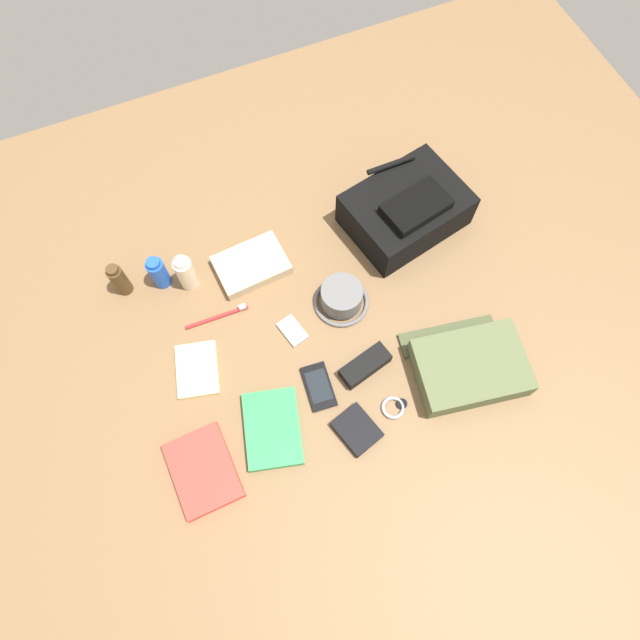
% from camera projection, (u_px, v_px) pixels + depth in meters
% --- Properties ---
extents(ground_plane, '(2.64, 2.02, 0.02)m').
position_uv_depth(ground_plane, '(320.00, 327.00, 1.57)').
color(ground_plane, brown).
rests_on(ground_plane, ground).
extents(backpack, '(0.37, 0.31, 0.15)m').
position_uv_depth(backpack, '(406.00, 210.00, 1.64)').
color(backpack, black).
rests_on(backpack, ground_plane).
extents(toiletry_pouch, '(0.32, 0.29, 0.07)m').
position_uv_depth(toiletry_pouch, '(469.00, 366.00, 1.48)').
color(toiletry_pouch, '#56603D').
rests_on(toiletry_pouch, ground_plane).
extents(bucket_hat, '(0.16, 0.16, 0.07)m').
position_uv_depth(bucket_hat, '(341.00, 298.00, 1.56)').
color(bucket_hat, slate).
rests_on(bucket_hat, ground_plane).
extents(cologne_bottle, '(0.04, 0.04, 0.12)m').
position_uv_depth(cologne_bottle, '(119.00, 280.00, 1.55)').
color(cologne_bottle, '#473319').
rests_on(cologne_bottle, ground_plane).
extents(deodorant_spray, '(0.05, 0.05, 0.12)m').
position_uv_depth(deodorant_spray, '(158.00, 272.00, 1.57)').
color(deodorant_spray, blue).
rests_on(deodorant_spray, ground_plane).
extents(lotion_bottle, '(0.05, 0.05, 0.13)m').
position_uv_depth(lotion_bottle, '(186.00, 273.00, 1.56)').
color(lotion_bottle, beige).
rests_on(lotion_bottle, ground_plane).
extents(paperback_novel, '(0.15, 0.20, 0.03)m').
position_uv_depth(paperback_novel, '(203.00, 471.00, 1.40)').
color(paperback_novel, red).
rests_on(paperback_novel, ground_plane).
extents(travel_guidebook, '(0.19, 0.23, 0.03)m').
position_uv_depth(travel_guidebook, '(273.00, 429.00, 1.44)').
color(travel_guidebook, '#2D934C').
rests_on(travel_guidebook, ground_plane).
extents(cell_phone, '(0.08, 0.13, 0.01)m').
position_uv_depth(cell_phone, '(319.00, 387.00, 1.49)').
color(cell_phone, black).
rests_on(cell_phone, ground_plane).
extents(media_player, '(0.07, 0.09, 0.01)m').
position_uv_depth(media_player, '(292.00, 331.00, 1.55)').
color(media_player, '#B7B7BC').
rests_on(media_player, ground_plane).
extents(wristwatch, '(0.07, 0.06, 0.01)m').
position_uv_depth(wristwatch, '(394.00, 407.00, 1.47)').
color(wristwatch, '#99999E').
rests_on(wristwatch, ground_plane).
extents(toothbrush, '(0.18, 0.02, 0.02)m').
position_uv_depth(toothbrush, '(220.00, 316.00, 1.57)').
color(toothbrush, red).
rests_on(toothbrush, ground_plane).
extents(wallet, '(0.12, 0.13, 0.02)m').
position_uv_depth(wallet, '(357.00, 430.00, 1.44)').
color(wallet, black).
rests_on(wallet, ground_plane).
extents(notepad, '(0.14, 0.17, 0.02)m').
position_uv_depth(notepad, '(197.00, 370.00, 1.50)').
color(notepad, beige).
rests_on(notepad, ground_plane).
extents(folded_towel, '(0.21, 0.15, 0.04)m').
position_uv_depth(folded_towel, '(251.00, 265.00, 1.62)').
color(folded_towel, '#C6B289').
rests_on(folded_towel, ground_plane).
extents(sunglasses_case, '(0.15, 0.09, 0.04)m').
position_uv_depth(sunglasses_case, '(365.00, 365.00, 1.50)').
color(sunglasses_case, black).
rests_on(sunglasses_case, ground_plane).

